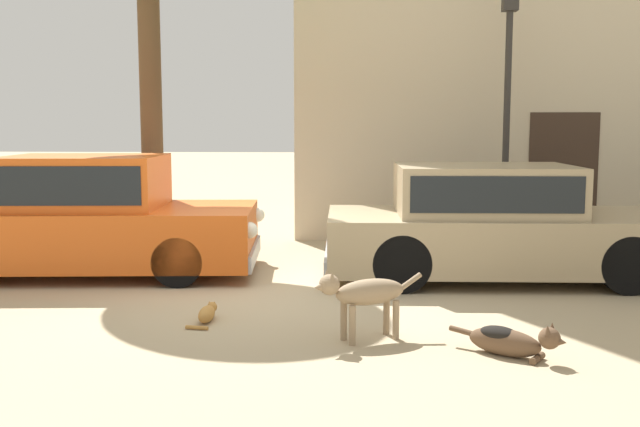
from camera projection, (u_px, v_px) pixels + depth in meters
ground_plane at (262, 293)px, 8.40m from camera, size 80.00×80.00×0.00m
parked_sedan_nearest at (89, 216)px, 9.43m from camera, size 4.44×2.10×1.52m
parked_sedan_second at (494, 222)px, 9.13m from camera, size 4.44×1.88×1.42m
stray_dog_spotted at (364, 293)px, 6.54m from camera, size 1.00×0.55×0.66m
stray_dog_tan at (511, 340)px, 6.12m from camera, size 0.89×0.63×0.33m
stray_cat at (207, 314)px, 7.20m from camera, size 0.23×0.56×0.16m
street_lamp at (508, 87)px, 11.04m from camera, size 0.22×0.22×3.86m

